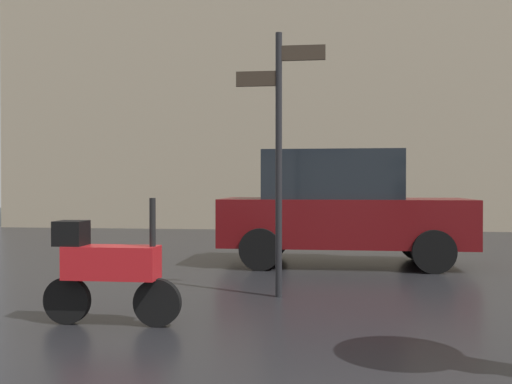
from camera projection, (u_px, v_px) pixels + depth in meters
parked_scooter at (107, 268)px, 5.70m from camera, size 1.37×0.32×1.23m
parked_car_left at (340, 207)px, 9.98m from camera, size 4.12×1.84×1.93m
street_signpost at (279, 138)px, 7.11m from camera, size 1.08×0.08×3.19m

